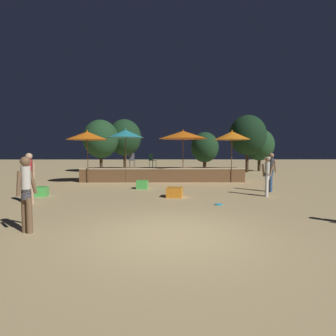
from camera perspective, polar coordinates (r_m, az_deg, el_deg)
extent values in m
plane|color=tan|center=(6.06, 0.81, -14.36)|extent=(120.00, 120.00, 0.00)
cube|color=brown|center=(17.25, -1.18, -1.37)|extent=(10.18, 2.48, 0.80)
cube|color=#CCB793|center=(16.02, -1.22, -0.16)|extent=(10.18, 0.12, 0.08)
cylinder|color=brown|center=(16.15, 3.28, 1.63)|extent=(0.05, 0.05, 2.67)
cone|color=orange|center=(16.18, 3.30, 7.21)|extent=(2.97, 2.97, 0.48)
sphere|color=orange|center=(16.20, 3.31, 8.20)|extent=(0.08, 0.08, 0.08)
cylinder|color=brown|center=(16.14, -9.16, 1.70)|extent=(0.05, 0.05, 2.74)
cone|color=teal|center=(16.17, -9.22, 7.39)|extent=(2.18, 2.18, 0.47)
sphere|color=teal|center=(16.20, -9.23, 8.37)|extent=(0.08, 0.08, 0.08)
cylinder|color=brown|center=(16.44, 13.67, 1.47)|extent=(0.05, 0.05, 2.62)
cone|color=orange|center=(16.46, 13.75, 6.90)|extent=(2.17, 2.17, 0.50)
sphere|color=orange|center=(16.48, 13.77, 7.90)|extent=(0.08, 0.08, 0.08)
cylinder|color=brown|center=(16.50, -17.06, 1.39)|extent=(0.05, 0.05, 2.60)
cone|color=orange|center=(16.52, -17.15, 6.75)|extent=(2.45, 2.45, 0.48)
sphere|color=orange|center=(16.54, -17.17, 7.72)|extent=(0.08, 0.08, 0.08)
cube|color=#4CC651|center=(12.25, -25.84, -4.64)|extent=(0.51, 0.51, 0.40)
cube|color=orange|center=(10.86, 1.47, -5.30)|extent=(0.73, 0.73, 0.40)
cube|color=#4CC651|center=(13.37, -5.63, -3.61)|extent=(0.59, 0.59, 0.42)
cylinder|color=#997051|center=(11.85, 20.78, -3.89)|extent=(0.13, 0.13, 0.77)
cylinder|color=white|center=(11.69, 20.67, -3.99)|extent=(0.13, 0.13, 0.77)
cylinder|color=white|center=(11.72, 20.78, -1.68)|extent=(0.20, 0.20, 0.24)
cylinder|color=beige|center=(11.69, 20.81, -0.15)|extent=(0.20, 0.20, 0.59)
cylinder|color=#997051|center=(11.72, 20.02, -0.47)|extent=(0.17, 0.14, 0.53)
cylinder|color=#997051|center=(11.68, 21.59, -0.52)|extent=(0.21, 0.17, 0.53)
sphere|color=#997051|center=(11.68, 20.85, 1.81)|extent=(0.21, 0.21, 0.21)
cylinder|color=beige|center=(11.68, 20.86, 2.12)|extent=(0.23, 0.23, 0.07)
cylinder|color=#2D4C7F|center=(13.09, 21.41, -3.06)|extent=(0.13, 0.13, 0.84)
cylinder|color=#2D4C7F|center=(13.27, 21.49, -2.98)|extent=(0.13, 0.13, 0.84)
cylinder|color=#2D4C7F|center=(13.13, 21.50, -0.84)|extent=(0.22, 0.22, 0.24)
cylinder|color=#333842|center=(13.11, 21.53, 0.66)|extent=(0.22, 0.22, 0.65)
cylinder|color=#997051|center=(13.10, 22.30, 0.34)|extent=(0.16, 0.14, 0.58)
cylinder|color=#997051|center=(13.14, 20.75, 0.38)|extent=(0.13, 0.12, 0.58)
sphere|color=#997051|center=(13.10, 21.57, 2.57)|extent=(0.23, 0.23, 0.23)
cylinder|color=tan|center=(10.63, -28.14, -4.69)|extent=(0.13, 0.13, 0.85)
cylinder|color=tan|center=(10.76, -27.50, -4.58)|extent=(0.13, 0.13, 0.85)
cylinder|color=#72664C|center=(10.64, -27.90, -1.95)|extent=(0.22, 0.22, 0.24)
cylinder|color=#B22D33|center=(10.61, -27.95, -0.10)|extent=(0.22, 0.22, 0.65)
cylinder|color=tan|center=(10.50, -27.22, -0.48)|extent=(0.10, 0.10, 0.58)
cylinder|color=tan|center=(10.74, -28.65, -0.44)|extent=(0.14, 0.11, 0.58)
sphere|color=tan|center=(10.60, -28.02, 2.27)|extent=(0.23, 0.23, 0.23)
cylinder|color=brown|center=(6.86, -27.94, -9.14)|extent=(0.13, 0.13, 0.81)
cylinder|color=brown|center=(7.00, -28.75, -8.92)|extent=(0.13, 0.13, 0.81)
cylinder|color=#3F3F47|center=(6.84, -28.47, -5.04)|extent=(0.21, 0.21, 0.24)
cylinder|color=beige|center=(6.80, -28.55, -2.28)|extent=(0.21, 0.21, 0.62)
cylinder|color=brown|center=(6.90, -27.35, -2.74)|extent=(0.17, 0.22, 0.56)
cylinder|color=brown|center=(6.72, -29.75, -2.97)|extent=(0.13, 0.15, 0.56)
sphere|color=brown|center=(6.78, -28.65, 1.28)|extent=(0.22, 0.22, 0.22)
cylinder|color=#1E4C47|center=(16.70, -2.62, 0.89)|extent=(0.02, 0.02, 0.45)
cylinder|color=#1E4C47|center=(16.92, -3.32, 0.92)|extent=(0.02, 0.02, 0.45)
cylinder|color=#1E4C47|center=(16.49, -3.37, 0.86)|extent=(0.02, 0.02, 0.45)
cylinder|color=#1E4C47|center=(16.71, -4.07, 0.89)|extent=(0.02, 0.02, 0.45)
cylinder|color=#1E4C47|center=(16.70, -3.35, 1.66)|extent=(0.40, 0.40, 0.02)
cube|color=#1E4C47|center=(16.57, -3.78, 2.42)|extent=(0.28, 0.27, 0.45)
cylinder|color=#47474C|center=(16.88, -8.24, 0.89)|extent=(0.02, 0.02, 0.45)
cylinder|color=#47474C|center=(16.93, -7.24, 0.90)|extent=(0.02, 0.02, 0.45)
cylinder|color=#47474C|center=(17.18, -8.40, 0.93)|extent=(0.02, 0.02, 0.45)
cylinder|color=#47474C|center=(17.23, -7.42, 0.95)|extent=(0.02, 0.02, 0.45)
cylinder|color=#47474C|center=(17.04, -7.83, 1.67)|extent=(0.40, 0.40, 0.02)
cube|color=#47474C|center=(17.21, -7.93, 2.44)|extent=(0.35, 0.13, 0.45)
cylinder|color=#33B2D8|center=(9.46, 10.96, -7.80)|extent=(0.27, 0.27, 0.03)
cylinder|color=#3D2B1C|center=(25.28, -14.35, 1.00)|extent=(0.28, 0.28, 1.63)
ellipsoid|color=#1E4223|center=(25.29, -14.43, 6.15)|extent=(3.24, 3.24, 3.56)
cylinder|color=#3D2B1C|center=(22.52, 7.97, 0.28)|extent=(0.28, 0.28, 1.22)
ellipsoid|color=#19381E|center=(22.49, 8.01, 4.50)|extent=(2.33, 2.33, 2.56)
cylinder|color=#3D2B1C|center=(27.05, 19.21, 0.75)|extent=(0.28, 0.28, 1.32)
ellipsoid|color=#1E4223|center=(27.03, 19.29, 4.79)|extent=(2.77, 2.77, 3.05)
cylinder|color=#3D2B1C|center=(26.63, -9.38, 1.42)|extent=(0.28, 0.28, 1.84)
ellipsoid|color=#19381E|center=(26.65, -9.43, 6.58)|extent=(3.29, 3.29, 3.61)
cylinder|color=#3D2B1C|center=(25.18, 16.83, 1.27)|extent=(0.28, 0.28, 1.91)
ellipsoid|color=black|center=(25.21, 16.92, 6.85)|extent=(3.33, 3.33, 3.67)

